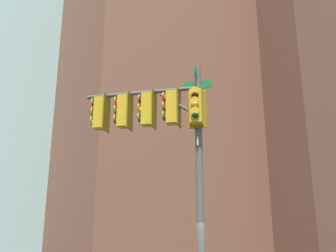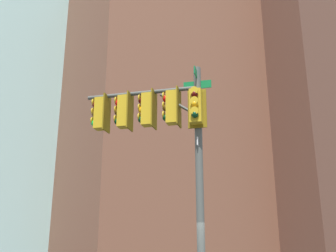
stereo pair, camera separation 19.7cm
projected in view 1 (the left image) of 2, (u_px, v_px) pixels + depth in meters
signal_pole_assembly at (160, 127)px, 11.68m from camera, size 2.89×2.98×7.03m
building_brick_nearside at (319, 57)px, 58.25m from camera, size 26.92×15.07×57.00m
building_brick_midblock at (158, 108)px, 49.75m from camera, size 21.43×16.96×37.02m
building_glass_tower at (48, 49)px, 70.80m from camera, size 25.18×32.82×71.07m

